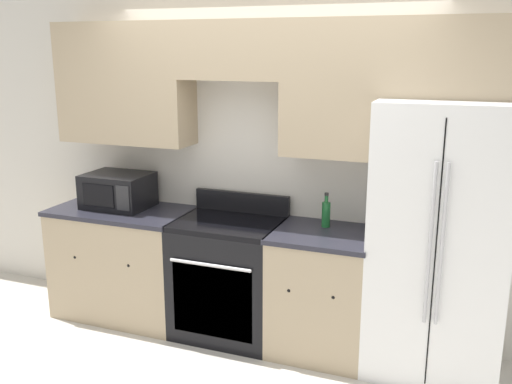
{
  "coord_description": "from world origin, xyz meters",
  "views": [
    {
      "loc": [
        1.46,
        -3.47,
        2.19
      ],
      "look_at": [
        0.0,
        0.31,
        1.17
      ],
      "focal_mm": 40.0,
      "sensor_mm": 36.0,
      "label": 1
    }
  ],
  "objects": [
    {
      "name": "refrigerator",
      "position": [
        1.3,
        0.38,
        0.94
      ],
      "size": [
        0.87,
        0.8,
        1.88
      ],
      "color": "white",
      "rests_on": "ground_plane"
    },
    {
      "name": "lower_cabinets_left",
      "position": [
        -1.18,
        0.31,
        0.46
      ],
      "size": [
        1.14,
        0.64,
        0.92
      ],
      "color": "tan",
      "rests_on": "ground_plane"
    },
    {
      "name": "ground_plane",
      "position": [
        0.0,
        0.0,
        0.0
      ],
      "size": [
        12.0,
        12.0,
        0.0
      ],
      "primitive_type": "plane",
      "color": "beige"
    },
    {
      "name": "oven_range",
      "position": [
        -0.23,
        0.31,
        0.47
      ],
      "size": [
        0.8,
        0.65,
        1.08
      ],
      "color": "black",
      "rests_on": "ground_plane"
    },
    {
      "name": "microwave",
      "position": [
        -1.23,
        0.36,
        1.06
      ],
      "size": [
        0.52,
        0.41,
        0.28
      ],
      "color": "black",
      "rests_on": "lower_cabinets_left"
    },
    {
      "name": "bottle",
      "position": [
        0.5,
        0.45,
        1.02
      ],
      "size": [
        0.06,
        0.06,
        0.26
      ],
      "color": "#195928",
      "rests_on": "lower_cabinets_right"
    },
    {
      "name": "wall_back",
      "position": [
        0.01,
        0.58,
        1.58
      ],
      "size": [
        8.0,
        0.39,
        2.6
      ],
      "color": "beige",
      "rests_on": "ground_plane"
    },
    {
      "name": "lower_cabinets_right",
      "position": [
        0.52,
        0.31,
        0.46
      ],
      "size": [
        0.72,
        0.64,
        0.92
      ],
      "color": "tan",
      "rests_on": "ground_plane"
    }
  ]
}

